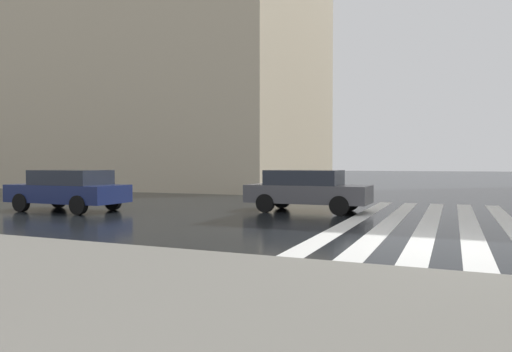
% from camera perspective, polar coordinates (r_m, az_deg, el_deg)
% --- Properties ---
extents(ground_plane, '(220.00, 220.00, 0.00)m').
position_cam_1_polar(ground_plane, '(10.14, 20.69, -7.79)').
color(ground_plane, black).
extents(zebra_crossing, '(13.00, 6.50, 0.01)m').
position_cam_1_polar(zebra_crossing, '(14.11, 24.24, -5.23)').
color(zebra_crossing, silver).
rests_on(zebra_crossing, ground_plane).
extents(haussmann_block_mid, '(15.86, 28.97, 24.92)m').
position_cam_1_polar(haussmann_block_mid, '(39.99, -15.33, 16.73)').
color(haussmann_block_mid, beige).
rests_on(haussmann_block_mid, ground_plane).
extents(car_navy, '(1.85, 4.10, 1.41)m').
position_cam_1_polar(car_navy, '(17.50, -21.63, -1.47)').
color(car_navy, navy).
rests_on(car_navy, ground_plane).
extents(car_dark_grey, '(1.85, 4.10, 1.41)m').
position_cam_1_polar(car_dark_grey, '(16.19, 6.18, -1.61)').
color(car_dark_grey, '#4C4C51').
rests_on(car_dark_grey, ground_plane).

